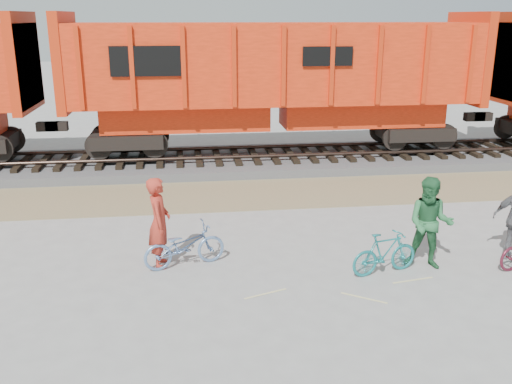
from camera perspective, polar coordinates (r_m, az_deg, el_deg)
The scene contains 9 objects.
ground at distance 11.84m, azimuth 5.24°, elevation -8.08°, with size 120.00×120.00×0.00m, color #9E9E99.
gravel_strip at distance 16.89m, azimuth 1.26°, elevation -0.15°, with size 120.00×3.00×0.02m, color #98865E.
ballast_bed at distance 20.19m, azimuth -0.21°, elevation 3.16°, with size 120.00×4.00×0.30m, color slate.
track at distance 20.12m, azimuth -0.21°, elevation 4.05°, with size 120.00×2.60×0.24m.
hopper_car_center at distance 19.80m, azimuth 1.94°, elevation 11.27°, with size 14.00×3.13×4.65m.
bicycle_blue at distance 12.03m, azimuth -7.17°, elevation -5.35°, with size 0.61×1.74×0.91m, color #6384B2.
bicycle_teal at distance 11.90m, azimuth 12.75°, elevation -5.98°, with size 0.42×1.49×0.89m, color #1B7B7F.
person_solo at distance 11.96m, azimuth -9.66°, elevation -3.02°, with size 0.70×0.46×1.92m, color #AE2E20.
person_man at distance 12.25m, azimuth 17.00°, elevation -3.01°, with size 0.94×0.73×1.94m, color #276538.
Camera 1 is at (-2.42, -10.44, 5.03)m, focal length 40.00 mm.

